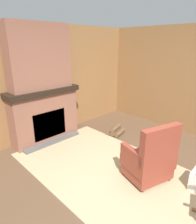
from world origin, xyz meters
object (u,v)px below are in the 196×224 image
(armchair, at_px, (150,160))
(storage_case, at_px, (58,83))
(firewood_stack, at_px, (115,131))
(oil_lamp_vase, at_px, (17,88))
(decorative_plate_on_mantel, at_px, (43,83))

(armchair, bearing_deg, storage_case, 16.04)
(armchair, bearing_deg, firewood_stack, -15.43)
(oil_lamp_vase, xyz_separation_m, decorative_plate_on_mantel, (-0.02, 0.58, 0.03))
(armchair, relative_size, firewood_stack, 2.15)
(firewood_stack, bearing_deg, storage_case, -136.61)
(firewood_stack, relative_size, decorative_plate_on_mantel, 2.03)
(armchair, bearing_deg, decorative_plate_on_mantel, 24.31)
(storage_case, bearing_deg, decorative_plate_on_mantel, -93.10)
(armchair, height_order, firewood_stack, armchair)
(storage_case, bearing_deg, armchair, -0.24)
(oil_lamp_vase, bearing_deg, armchair, 20.41)
(firewood_stack, distance_m, decorative_plate_on_mantel, 2.08)
(storage_case, xyz_separation_m, decorative_plate_on_mantel, (-0.02, -0.37, 0.04))
(decorative_plate_on_mantel, bearing_deg, oil_lamp_vase, -88.04)
(armchair, height_order, decorative_plate_on_mantel, decorative_plate_on_mantel)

